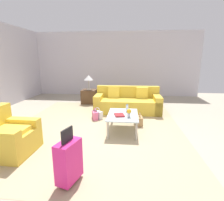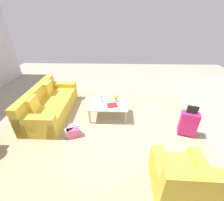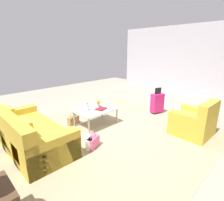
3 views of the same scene
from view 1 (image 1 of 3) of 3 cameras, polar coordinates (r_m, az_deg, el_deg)
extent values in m
plane|color=#A89E89|center=(4.21, -3.69, -11.67)|extent=(12.00, 12.00, 0.00)
cube|color=silver|center=(8.85, 1.50, 11.77)|extent=(0.12, 8.00, 3.10)
cube|color=tan|center=(4.78, -4.93, -8.50)|extent=(5.20, 4.40, 0.01)
cube|color=gold|center=(6.06, 5.07, -1.60)|extent=(0.99, 2.22, 0.45)
cube|color=gold|center=(6.39, 5.15, 1.00)|extent=(0.22, 2.22, 0.85)
cube|color=gold|center=(6.12, 14.37, -1.10)|extent=(0.99, 0.24, 0.60)
cube|color=gold|center=(6.13, -4.18, -0.69)|extent=(0.99, 0.24, 0.60)
cube|color=yellow|center=(6.21, 9.78, 2.45)|extent=(0.13, 0.40, 0.40)
cube|color=yellow|center=(6.22, 0.57, 2.65)|extent=(0.16, 0.40, 0.41)
cube|color=gold|center=(3.95, -30.22, -11.77)|extent=(0.87, 0.87, 0.44)
cube|color=gold|center=(4.16, -27.66, -9.05)|extent=(0.22, 0.86, 0.60)
cube|color=yellow|center=(3.82, -30.07, -8.32)|extent=(0.62, 0.61, 0.08)
cube|color=silver|center=(4.38, 3.56, -4.64)|extent=(1.09, 0.74, 0.02)
cylinder|color=#ADA899|center=(4.01, -1.41, -9.67)|extent=(0.05, 0.05, 0.42)
cylinder|color=#ADA899|center=(4.94, -0.01, -5.22)|extent=(0.05, 0.05, 0.42)
cylinder|color=#ADA899|center=(3.99, 7.94, -9.93)|extent=(0.05, 0.05, 0.42)
cylinder|color=#ADA899|center=(4.92, 7.50, -5.41)|extent=(0.05, 0.05, 0.42)
cylinder|color=silver|center=(4.54, 4.94, -2.67)|extent=(0.06, 0.06, 0.18)
cylinder|color=#2D6BBC|center=(4.51, 4.96, -1.43)|extent=(0.04, 0.04, 0.02)
cube|color=maroon|center=(4.26, 2.43, -4.76)|extent=(0.32, 0.28, 0.03)
cylinder|color=#B2B7BC|center=(4.15, 5.54, -4.80)|extent=(0.07, 0.07, 0.10)
sphere|color=gold|center=(4.12, 5.57, -3.48)|extent=(0.11, 0.11, 0.11)
cube|color=#513823|center=(7.31, -7.47, 1.34)|extent=(0.57, 0.57, 0.56)
cylinder|color=#ADA899|center=(7.25, -7.54, 3.61)|extent=(0.18, 0.18, 0.02)
cylinder|color=#ADA899|center=(7.22, -7.59, 5.15)|extent=(0.04, 0.04, 0.37)
cone|color=white|center=(7.19, -7.65, 7.40)|extent=(0.37, 0.37, 0.20)
cube|color=#D12375|center=(2.72, -13.93, -18.63)|extent=(0.45, 0.33, 0.60)
cube|color=black|center=(2.53, -14.44, -10.90)|extent=(0.24, 0.09, 0.20)
cylinder|color=black|center=(2.81, -15.38, -25.57)|extent=(0.03, 0.05, 0.05)
cylinder|color=black|center=(2.99, -11.86, -22.73)|extent=(0.03, 0.05, 0.05)
cube|color=pink|center=(5.34, -5.58, -4.85)|extent=(0.35, 0.24, 0.24)
torus|color=pink|center=(5.30, -5.61, -3.41)|extent=(0.19, 0.08, 0.20)
cube|color=tan|center=(4.91, 8.98, -6.58)|extent=(0.33, 0.17, 0.24)
torus|color=tan|center=(4.86, 9.04, -5.03)|extent=(0.20, 0.04, 0.20)
cube|color=white|center=(5.39, -4.71, -4.66)|extent=(0.30, 0.34, 0.24)
torus|color=white|center=(5.35, -4.74, -3.23)|extent=(0.13, 0.17, 0.20)
camera|label=2|loc=(5.53, -40.39, 19.60)|focal=24.00mm
camera|label=3|loc=(7.92, -22.46, 14.13)|focal=28.00mm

